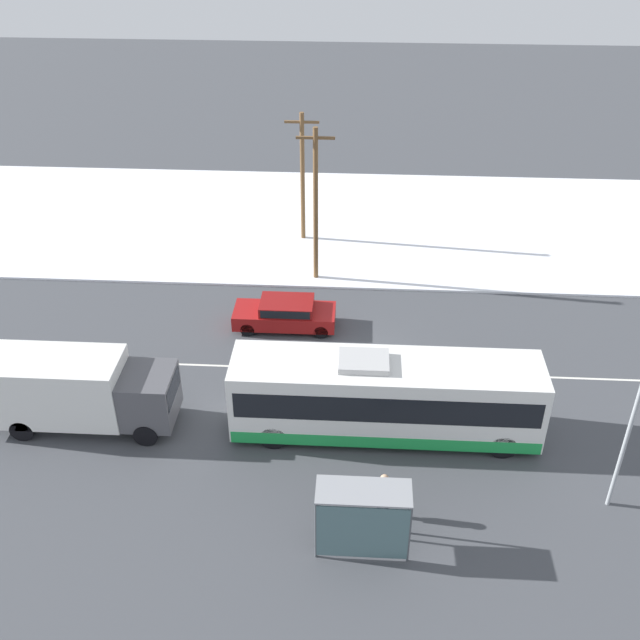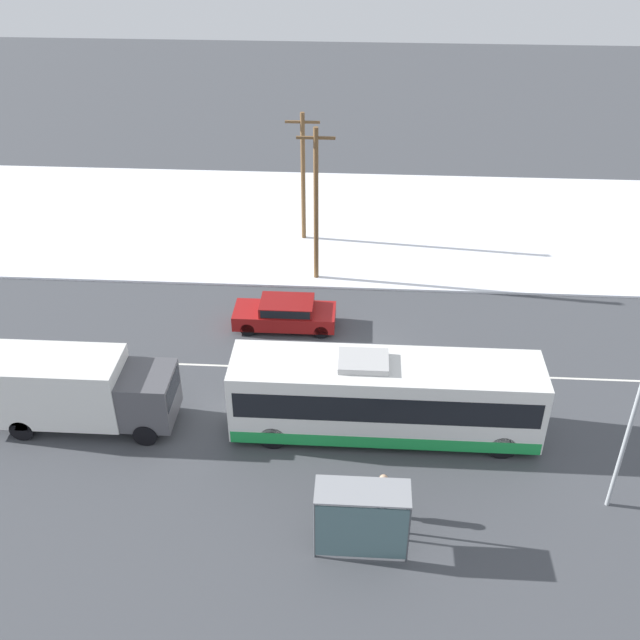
{
  "view_description": "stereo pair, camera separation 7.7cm",
  "coord_description": "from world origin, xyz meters",
  "views": [
    {
      "loc": [
        -0.25,
        -25.39,
        18.99
      ],
      "look_at": [
        -1.83,
        1.68,
        1.4
      ],
      "focal_mm": 42.0,
      "sensor_mm": 36.0,
      "label": 1
    },
    {
      "loc": [
        -0.17,
        -25.39,
        18.99
      ],
      "look_at": [
        -1.83,
        1.68,
        1.4
      ],
      "focal_mm": 42.0,
      "sensor_mm": 36.0,
      "label": 2
    }
  ],
  "objects": [
    {
      "name": "box_truck",
      "position": [
        -10.7,
        -3.98,
        1.67
      ],
      "size": [
        7.2,
        2.3,
        3.0
      ],
      "color": "silver",
      "rests_on": "ground_plane"
    },
    {
      "name": "sedan_car",
      "position": [
        -3.5,
        3.18,
        0.76
      ],
      "size": [
        4.62,
        1.8,
        1.38
      ],
      "rotation": [
        0.0,
        0.0,
        3.14
      ],
      "color": "maroon",
      "rests_on": "ground_plane"
    },
    {
      "name": "utility_pole_snowlot",
      "position": [
        -3.38,
        12.09,
        3.77
      ],
      "size": [
        1.8,
        0.24,
        7.19
      ],
      "color": "brown",
      "rests_on": "ground_plane"
    },
    {
      "name": "ground_plane",
      "position": [
        0.0,
        0.0,
        0.0
      ],
      "size": [
        120.0,
        120.0,
        0.0
      ],
      "primitive_type": "plane",
      "color": "#424449"
    },
    {
      "name": "snow_lot",
      "position": [
        0.0,
        14.18,
        0.06
      ],
      "size": [
        80.0,
        14.93,
        0.12
      ],
      "color": "white",
      "rests_on": "ground_plane"
    },
    {
      "name": "streetlamp",
      "position": [
        8.42,
        -6.66,
        5.2
      ],
      "size": [
        0.36,
        2.19,
        8.47
      ],
      "color": "#9EA3A8",
      "rests_on": "ground_plane"
    },
    {
      "name": "city_bus",
      "position": [
        0.9,
        -3.74,
        1.63
      ],
      "size": [
        11.34,
        2.57,
        3.34
      ],
      "color": "white",
      "rests_on": "ground_plane"
    },
    {
      "name": "pedestrian_at_stop",
      "position": [
        0.81,
        -7.95,
        1.1
      ],
      "size": [
        0.65,
        0.29,
        1.8
      ],
      "color": "#23232D",
      "rests_on": "ground_plane"
    },
    {
      "name": "bus_shelter",
      "position": [
        0.13,
        -9.51,
        1.68
      ],
      "size": [
        2.93,
        1.2,
        2.4
      ],
      "color": "gray",
      "rests_on": "ground_plane"
    },
    {
      "name": "lane_marking_center",
      "position": [
        0.0,
        0.0,
        0.0
      ],
      "size": [
        60.0,
        0.12,
        0.0
      ],
      "color": "silver",
      "rests_on": "ground_plane"
    },
    {
      "name": "utility_pole_roadside",
      "position": [
        -2.39,
        7.69,
        4.14
      ],
      "size": [
        1.8,
        0.24,
        7.91
      ],
      "color": "brown",
      "rests_on": "ground_plane"
    }
  ]
}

